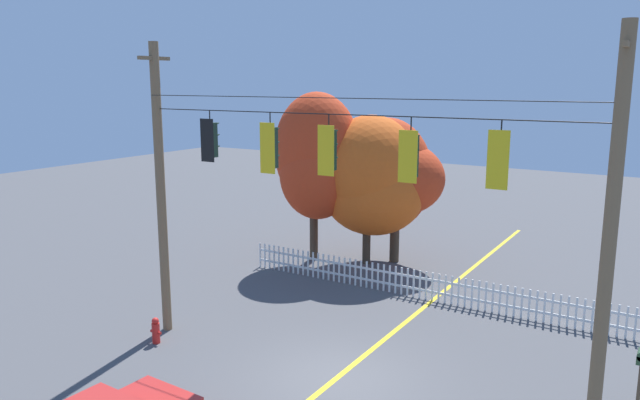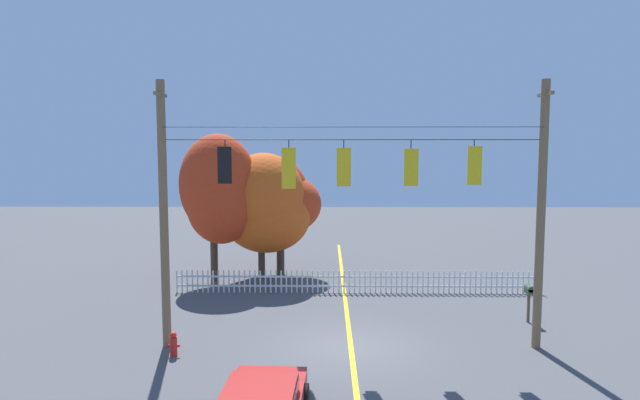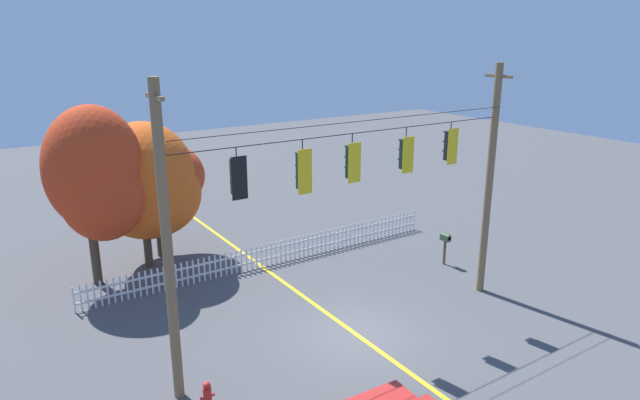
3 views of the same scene
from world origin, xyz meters
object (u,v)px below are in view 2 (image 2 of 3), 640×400
Objects in this scene: roadside_mailbox at (529,292)px; traffic_signal_southbound_primary at (225,165)px; traffic_signal_northbound_secondary at (344,167)px; autumn_maple_mid at (265,206)px; traffic_signal_westbound_side at (411,167)px; fire_hydrant at (173,344)px; traffic_signal_eastbound_side at (289,168)px; traffic_signal_northbound_primary at (474,165)px; autumn_oak_far_east at (277,203)px; autumn_maple_near_fence at (219,192)px.

traffic_signal_southbound_primary is at bearing -166.37° from roadside_mailbox.
traffic_signal_northbound_secondary is 0.24× the size of autumn_maple_mid.
fire_hydrant is (-7.17, -0.86, -5.29)m from traffic_signal_westbound_side.
traffic_signal_northbound_secondary reaches higher than roadside_mailbox.
traffic_signal_northbound_primary is (5.64, 0.00, 0.09)m from traffic_signal_eastbound_side.
traffic_signal_northbound_secondary is 7.42m from fire_hydrant.
traffic_signal_northbound_primary is at bearing -0.00° from traffic_signal_northbound_secondary.
traffic_signal_southbound_primary is 0.99× the size of roadside_mailbox.
fire_hydrant is (-3.45, -0.86, -5.26)m from traffic_signal_eastbound_side.
traffic_signal_eastbound_side is 1.09× the size of traffic_signal_northbound_primary.
fire_hydrant is (-1.49, -0.86, -5.36)m from traffic_signal_southbound_primary.
traffic_signal_eastbound_side is at bearing -0.03° from traffic_signal_southbound_primary.
traffic_signal_southbound_primary and traffic_signal_northbound_primary have the same top height.
traffic_signal_westbound_side is (5.67, -0.00, -0.07)m from traffic_signal_southbound_primary.
traffic_signal_westbound_side is 11.21m from autumn_oak_far_east.
traffic_signal_northbound_secondary is 3.96m from traffic_signal_northbound_primary.
autumn_maple_near_fence is 9.79m from fire_hydrant.
traffic_signal_northbound_primary is at bearing -50.67° from autumn_maple_mid.
traffic_signal_westbound_side and traffic_signal_northbound_primary have the same top height.
fire_hydrant is (0.29, -9.01, -3.82)m from autumn_maple_near_fence.
traffic_signal_westbound_side is 11.15m from autumn_maple_near_fence.
autumn_maple_mid is 1.02× the size of autumn_oak_far_east.
traffic_signal_southbound_primary is at bearing 179.99° from traffic_signal_northbound_secondary.
fire_hydrant is at bearing -174.59° from traffic_signal_northbound_primary.
traffic_signal_southbound_primary and traffic_signal_northbound_secondary have the same top height.
roadside_mailbox is (12.13, -5.64, -3.09)m from autumn_maple_near_fence.
traffic_signal_eastbound_side is at bearing -65.35° from autumn_maple_near_fence.
autumn_maple_mid is (1.98, 0.88, -0.73)m from autumn_maple_near_fence.
autumn_oak_far_east is at bearing 142.98° from roadside_mailbox.
traffic_signal_eastbound_side is 9.08m from autumn_maple_near_fence.
autumn_oak_far_east is (2.46, 1.65, -0.66)m from autumn_maple_near_fence.
traffic_signal_westbound_side is at bearing -62.96° from autumn_oak_far_east.
traffic_signal_southbound_primary is at bearing 179.97° from traffic_signal_eastbound_side.
traffic_signal_southbound_primary is 1.78× the size of fire_hydrant.
traffic_signal_northbound_secondary reaches higher than autumn_maple_mid.
autumn_oak_far_east is at bearing 33.86° from autumn_maple_near_fence.
traffic_signal_southbound_primary is 1.96m from traffic_signal_eastbound_side.
autumn_maple_near_fence is 1.17× the size of autumn_oak_far_east.
traffic_signal_eastbound_side is at bearing -179.98° from traffic_signal_westbound_side.
traffic_signal_southbound_primary is 0.94× the size of traffic_signal_northbound_secondary.
traffic_signal_northbound_secondary is 2.05m from traffic_signal_westbound_side.
traffic_signal_eastbound_side is 9.86m from roadside_mailbox.
autumn_maple_mid is 7.96× the size of fire_hydrant.
autumn_maple_near_fence is at bearing 155.06° from roadside_mailbox.
fire_hydrant is at bearing -101.49° from autumn_oak_far_east.
autumn_maple_mid is 10.50m from fire_hydrant.
traffic_signal_northbound_primary is (3.96, -0.00, 0.05)m from traffic_signal_northbound_secondary.
traffic_signal_westbound_side is 1.92m from traffic_signal_northbound_primary.
autumn_oak_far_east is at bearing 78.51° from fire_hydrant.
autumn_oak_far_east is at bearing 125.22° from traffic_signal_northbound_primary.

